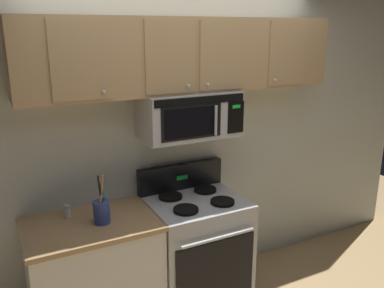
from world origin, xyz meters
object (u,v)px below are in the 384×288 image
Objects in this scene: stove_range at (196,249)px; over_range_microwave at (189,115)px; utensil_crock_blue at (102,210)px; salt_shaker at (67,211)px.

stove_range is 1.11m from over_range_microwave.
utensil_crock_blue is at bearing -168.27° from over_range_microwave.
stove_range is 12.04× the size of salt_shaker.
stove_range reaches higher than salt_shaker.
over_range_microwave reaches higher than salt_shaker.
salt_shaker is at bearing 177.44° from over_range_microwave.
over_range_microwave is at bearing -2.56° from salt_shaker.
salt_shaker is (-0.96, 0.04, -0.63)m from over_range_microwave.
stove_range is at bearing -9.39° from salt_shaker.
utensil_crock_blue is at bearing -176.82° from stove_range.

